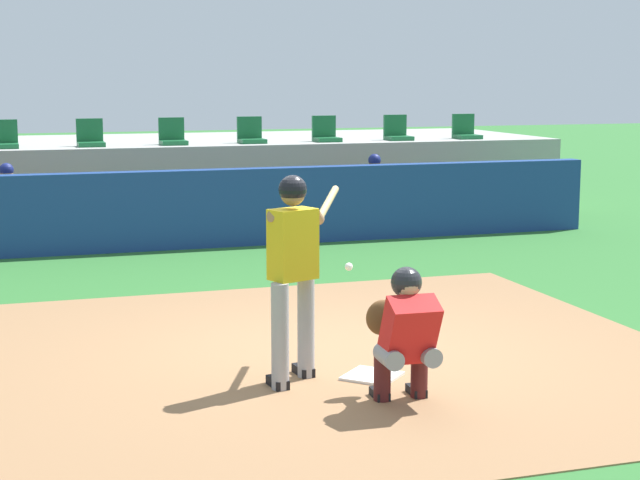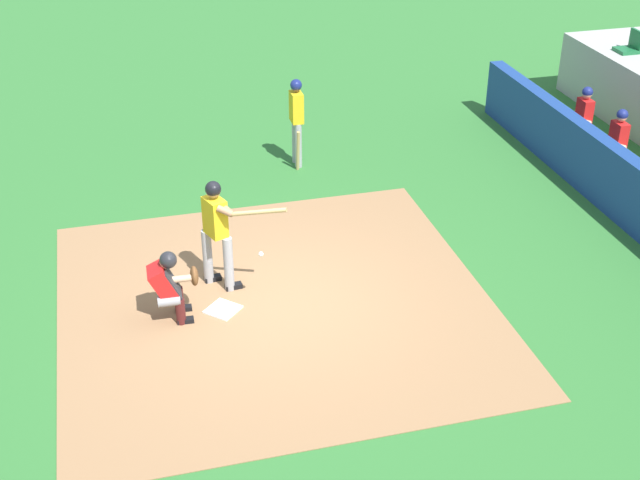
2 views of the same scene
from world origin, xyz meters
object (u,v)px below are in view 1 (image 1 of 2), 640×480
catcher_crouched (404,330)px  stadium_seat_4 (173,137)px  stadium_seat_7 (397,133)px  stadium_seat_3 (90,139)px  home_plate (372,376)px  dugout_player_1 (8,204)px  stadium_seat_8 (466,132)px  dugout_player_2 (377,191)px  stadium_seat_6 (326,134)px  stadium_seat_2 (4,140)px  stadium_seat_5 (251,136)px  batter_at_plate (294,265)px

catcher_crouched → stadium_seat_4: size_ratio=3.55×
stadium_seat_7 → stadium_seat_3: bearing=180.0°
home_plate → dugout_player_1: bearing=109.6°
stadium_seat_8 → stadium_seat_7: bearing=180.0°
dugout_player_2 → stadium_seat_7: 2.51m
stadium_seat_6 → dugout_player_1: bearing=-160.6°
dugout_player_1 → stadium_seat_2: 2.21m
stadium_seat_2 → stadium_seat_8: (8.67, 0.00, 0.00)m
dugout_player_2 → stadium_seat_3: size_ratio=2.71×
stadium_seat_4 → stadium_seat_5: size_ratio=1.00×
stadium_seat_5 → stadium_seat_8: bearing=0.0°
stadium_seat_2 → stadium_seat_3: size_ratio=1.00×
dugout_player_1 → stadium_seat_3: 2.64m
dugout_player_1 → stadium_seat_8: (8.67, 2.03, 0.86)m
stadium_seat_3 → stadium_seat_5: size_ratio=1.00×
dugout_player_1 → stadium_seat_5: bearing=25.1°
stadium_seat_3 → stadium_seat_8: bearing=0.0°
stadium_seat_5 → stadium_seat_8: (4.33, 0.00, 0.00)m
stadium_seat_4 → stadium_seat_6: size_ratio=1.00×
stadium_seat_4 → catcher_crouched: bearing=-90.0°
dugout_player_2 → stadium_seat_4: bearing=147.1°
catcher_crouched → stadium_seat_6: 11.31m
home_plate → dugout_player_2: bearing=68.9°
stadium_seat_4 → stadium_seat_5: 1.44m
stadium_seat_4 → stadium_seat_8: size_ratio=1.00×
dugout_player_2 → stadium_seat_4: 3.85m
home_plate → stadium_seat_5: bearing=81.9°
home_plate → stadium_seat_7: bearing=66.9°
dugout_player_2 → stadium_seat_3: (-4.59, 2.03, 0.86)m
dugout_player_1 → dugout_player_2: 6.04m
stadium_seat_2 → dugout_player_1: bearing=-90.2°
catcher_crouched → dugout_player_1: size_ratio=1.31×
batter_at_plate → stadium_seat_7: (5.01, 10.09, 0.50)m
catcher_crouched → dugout_player_2: (3.15, 8.87, 0.06)m
catcher_crouched → dugout_player_2: bearing=70.5°
home_plate → stadium_seat_5: 10.39m
stadium_seat_8 → dugout_player_2: bearing=-142.3°
stadium_seat_3 → stadium_seat_4: same height
dugout_player_2 → stadium_seat_8: size_ratio=2.71×
stadium_seat_2 → stadium_seat_8: same height
stadium_seat_2 → stadium_seat_4: (2.89, 0.00, 0.00)m
stadium_seat_7 → stadium_seat_5: bearing=180.0°
batter_at_plate → stadium_seat_5: size_ratio=3.76×
batter_at_plate → dugout_player_2: batter_at_plate is taller
dugout_player_1 → stadium_seat_6: (5.79, 2.03, 0.86)m
stadium_seat_3 → stadium_seat_5: same height
stadium_seat_7 → stadium_seat_6: bearing=180.0°
home_plate → stadium_seat_8: bearing=60.4°
dugout_player_2 → stadium_seat_8: (2.63, 2.03, 0.86)m
batter_at_plate → catcher_crouched: 1.14m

